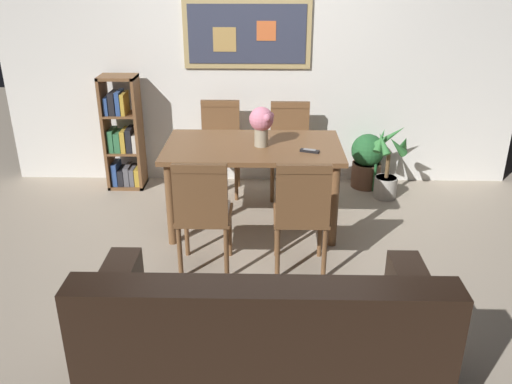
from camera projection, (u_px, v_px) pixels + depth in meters
name	position (u px, v px, depth m)	size (l,w,h in m)	color
ground_plane	(257.00, 254.00, 4.29)	(12.00, 12.00, 0.00)	tan
wall_back_with_painting	(260.00, 55.00, 5.27)	(5.20, 0.14, 2.60)	silver
dining_table	(253.00, 156.00, 4.50)	(1.48, 0.86, 0.75)	brown
dining_chair_far_right	(290.00, 142.00, 5.22)	(0.40, 0.41, 0.91)	brown
dining_chair_near_left	(203.00, 208.00, 3.82)	(0.40, 0.41, 0.91)	brown
dining_chair_far_left	(220.00, 140.00, 5.27)	(0.40, 0.41, 0.91)	brown
dining_chair_near_right	(302.00, 208.00, 3.81)	(0.40, 0.41, 0.91)	brown
leather_couch	(263.00, 343.00, 2.81)	(1.80, 0.84, 0.84)	black
bookshelf	(123.00, 138.00, 5.37)	(0.36, 0.28, 1.15)	brown
potted_ivy	(367.00, 160.00, 5.45)	(0.34, 0.34, 0.56)	brown
potted_palm	(388.00, 168.00, 5.20)	(0.36, 0.41, 0.72)	#B2ADA3
flower_vase	(261.00, 122.00, 4.36)	(0.20, 0.21, 0.33)	tan
tv_remote	(310.00, 151.00, 4.29)	(0.16, 0.09, 0.02)	black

